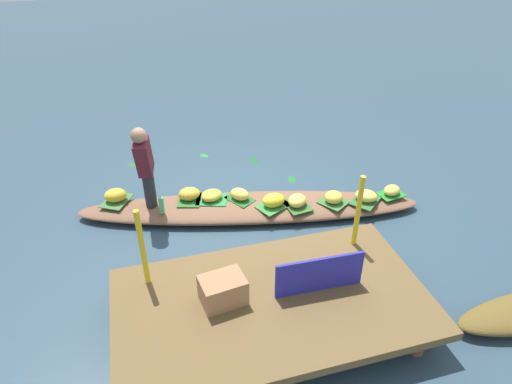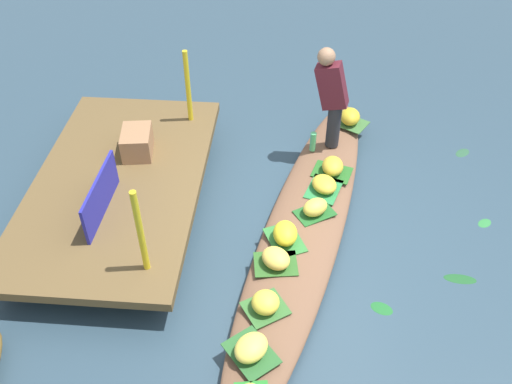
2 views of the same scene
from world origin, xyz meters
name	(u,v)px [view 1 (image 1 of 2)]	position (x,y,z in m)	size (l,w,h in m)	color
canal_water	(250,213)	(0.00, 0.00, 0.00)	(40.00, 40.00, 0.00)	#304757
dock_platform	(272,303)	(0.31, 2.04, 0.31)	(3.20, 1.80, 0.37)	brown
vendor_boat	(250,207)	(0.00, 0.00, 0.10)	(4.89, 0.80, 0.20)	brown
leaf_mat_0	(297,205)	(-0.61, 0.27, 0.21)	(0.41, 0.32, 0.01)	#306325
banana_bunch_0	(297,200)	(-0.61, 0.27, 0.29)	(0.29, 0.24, 0.16)	#F9CF53
leaf_mat_1	(365,200)	(-1.60, 0.42, 0.21)	(0.44, 0.32, 0.01)	#2B632D
banana_bunch_1	(366,196)	(-1.60, 0.42, 0.28)	(0.31, 0.25, 0.16)	#F9DE57
leaf_mat_2	(212,199)	(0.52, -0.20, 0.21)	(0.44, 0.34, 0.01)	#2A8241
banana_bunch_2	(212,195)	(0.52, -0.20, 0.28)	(0.31, 0.26, 0.14)	gold
leaf_mat_3	(240,199)	(0.13, -0.10, 0.21)	(0.40, 0.27, 0.01)	#226126
banana_bunch_3	(240,194)	(0.13, -0.10, 0.29)	(0.28, 0.21, 0.17)	#EED54D
leaf_mat_4	(117,201)	(1.83, -0.54, 0.21)	(0.44, 0.32, 0.01)	#3E7137
banana_bunch_4	(115,195)	(1.83, -0.54, 0.30)	(0.31, 0.25, 0.19)	gold
leaf_mat_5	(333,202)	(-1.14, 0.34, 0.21)	(0.36, 0.32, 0.01)	#376D30
banana_bunch_5	(334,197)	(-1.14, 0.34, 0.29)	(0.26, 0.25, 0.17)	yellow
leaf_mat_6	(391,194)	(-2.04, 0.38, 0.21)	(0.37, 0.27, 0.01)	#27812B
banana_bunch_6	(392,190)	(-2.04, 0.38, 0.27)	(0.26, 0.21, 0.14)	#EADA4F
leaf_mat_7	(274,206)	(-0.29, 0.20, 0.21)	(0.44, 0.31, 0.01)	#337E37
banana_bunch_7	(274,200)	(-0.29, 0.20, 0.30)	(0.32, 0.24, 0.19)	yellow
leaf_mat_8	(190,199)	(0.82, -0.29, 0.21)	(0.43, 0.31, 0.01)	#276624
banana_bunch_8	(189,194)	(0.82, -0.29, 0.29)	(0.31, 0.24, 0.18)	gold
vendor_person	(145,163)	(1.37, -0.24, 0.91)	(0.26, 0.43, 1.25)	#28282D
water_bottle	(162,205)	(1.23, -0.07, 0.32)	(0.07, 0.07, 0.24)	#4EB971
market_banner	(320,275)	(-0.19, 2.04, 0.58)	(0.94, 0.03, 0.42)	#26279C
railing_post_west	(358,211)	(-0.89, 1.44, 0.83)	(0.06, 0.06, 0.92)	gold
railing_post_east	(142,248)	(1.51, 1.44, 0.83)	(0.06, 0.06, 0.92)	gold
produce_crate	(223,290)	(0.80, 1.92, 0.51)	(0.44, 0.32, 0.29)	#A0724D
drifting_plant_0	(292,179)	(-0.90, -0.74, 0.00)	(0.21, 0.14, 0.01)	#20692D
drifting_plant_1	(254,160)	(-0.48, -1.53, 0.00)	(0.32, 0.12, 0.01)	#1E5728
drifting_plant_2	(204,155)	(0.33, -1.95, 0.00)	(0.17, 0.11, 0.01)	#2E803B
drifting_plant_3	(132,164)	(1.58, -1.95, 0.00)	(0.22, 0.13, 0.01)	#2B593B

